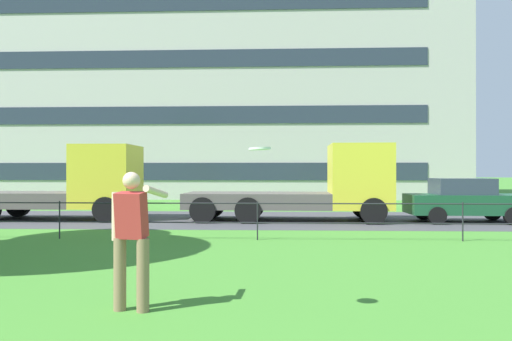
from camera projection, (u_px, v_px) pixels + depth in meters
The scene contains 8 objects.
street_strip at pixel (264, 219), 18.26m from camera, with size 80.00×6.87×0.01m, color #424247.
park_fence at pixel (257, 214), 12.73m from camera, with size 31.51×0.04×1.00m.
person_thrower at pixel (132, 236), 6.26m from camera, with size 0.62×0.75×1.77m.
frisbee at pixel (260, 149), 5.90m from camera, with size 0.28×0.28×0.04m.
flatbed_truck_left at pixel (68, 187), 18.19m from camera, with size 7.32×2.48×2.75m.
flatbed_truck_center at pixel (318, 187), 17.63m from camera, with size 7.35×2.58×2.75m.
car_dark_green_right at pixel (465, 200), 17.15m from camera, with size 4.02×1.84×1.54m.
apartment_building_background at pixel (195, 73), 36.47m from camera, with size 36.84×11.49×18.17m.
Camera 1 is at (0.53, 0.54, 1.78)m, focal length 34.42 mm.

